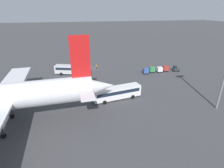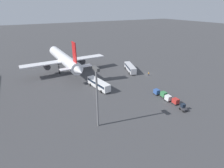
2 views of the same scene
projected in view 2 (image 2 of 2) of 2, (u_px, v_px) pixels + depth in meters
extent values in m
plane|color=#424244|center=(147.00, 74.00, 83.49)|extent=(600.00, 600.00, 0.00)
cylinder|color=silver|center=(64.00, 58.00, 84.77)|extent=(37.75, 6.27, 5.08)
cone|color=silver|center=(54.00, 50.00, 100.55)|extent=(5.74, 5.00, 4.83)
cone|color=silver|center=(79.00, 71.00, 68.79)|extent=(6.75, 4.78, 4.57)
cube|color=silver|center=(41.00, 64.00, 78.36)|extent=(5.44, 17.45, 0.44)
cube|color=silver|center=(87.00, 58.00, 88.74)|extent=(5.44, 17.45, 0.44)
cube|color=red|center=(74.00, 52.00, 68.77)|extent=(3.77, 0.48, 8.13)
cube|color=silver|center=(76.00, 67.00, 70.96)|extent=(3.05, 13.28, 0.28)
cylinder|color=#38383D|center=(47.00, 66.00, 81.11)|extent=(4.60, 2.94, 2.79)
cylinder|color=#38383D|center=(81.00, 61.00, 89.09)|extent=(4.60, 2.94, 2.79)
cylinder|color=#38383D|center=(58.00, 61.00, 96.98)|extent=(0.50, 0.50, 4.06)
cylinder|color=black|center=(58.00, 64.00, 97.63)|extent=(0.92, 0.53, 0.90)
cylinder|color=#38383D|center=(59.00, 70.00, 83.63)|extent=(0.50, 0.50, 4.06)
cylinder|color=black|center=(60.00, 73.00, 84.27)|extent=(0.92, 0.53, 0.90)
cylinder|color=#38383D|center=(72.00, 67.00, 86.69)|extent=(0.50, 0.50, 4.06)
cylinder|color=black|center=(73.00, 70.00, 87.34)|extent=(0.92, 0.53, 0.90)
cube|color=silver|center=(130.00, 68.00, 86.79)|extent=(12.81, 6.59, 2.82)
cube|color=#192333|center=(130.00, 67.00, 86.59)|extent=(11.87, 6.31, 0.90)
cylinder|color=black|center=(125.00, 68.00, 90.62)|extent=(1.04, 0.60, 1.00)
cylinder|color=black|center=(131.00, 68.00, 91.09)|extent=(1.04, 0.60, 1.00)
cylinder|color=black|center=(129.00, 73.00, 83.61)|extent=(1.04, 0.60, 1.00)
cylinder|color=black|center=(135.00, 73.00, 84.08)|extent=(1.04, 0.60, 1.00)
cube|color=white|center=(99.00, 84.00, 68.78)|extent=(12.92, 4.65, 2.83)
cube|color=#192333|center=(99.00, 83.00, 68.58)|extent=(11.93, 4.54, 0.91)
cylinder|color=black|center=(90.00, 85.00, 71.38)|extent=(1.03, 0.45, 1.00)
cylinder|color=black|center=(96.00, 83.00, 72.99)|extent=(1.03, 0.45, 1.00)
cylinder|color=black|center=(101.00, 91.00, 65.69)|extent=(1.03, 0.45, 1.00)
cylinder|color=black|center=(107.00, 89.00, 67.30)|extent=(1.03, 0.45, 1.00)
cube|color=#333338|center=(183.00, 109.00, 54.38)|extent=(2.59, 1.70, 0.70)
cube|color=#192333|center=(183.00, 106.00, 54.37)|extent=(1.27, 1.34, 1.10)
cylinder|color=black|center=(180.00, 109.00, 55.04)|extent=(0.63, 0.32, 0.60)
cylinder|color=black|center=(183.00, 108.00, 55.45)|extent=(0.63, 0.32, 0.60)
cylinder|color=black|center=(183.00, 111.00, 53.59)|extent=(0.63, 0.32, 0.60)
cylinder|color=black|center=(187.00, 111.00, 54.00)|extent=(0.63, 0.32, 0.60)
cylinder|color=#1E1E2D|center=(149.00, 75.00, 81.89)|extent=(0.32, 0.32, 0.85)
cylinder|color=orange|center=(149.00, 73.00, 81.58)|extent=(0.38, 0.38, 0.65)
sphere|color=tan|center=(149.00, 72.00, 81.40)|extent=(0.24, 0.24, 0.24)
cube|color=#38383D|center=(175.00, 103.00, 57.99)|extent=(2.05, 1.74, 0.10)
cube|color=#B72D28|center=(176.00, 101.00, 57.64)|extent=(1.95, 1.66, 1.60)
cylinder|color=black|center=(172.00, 103.00, 58.44)|extent=(0.36, 0.13, 0.36)
cylinder|color=black|center=(175.00, 102.00, 58.97)|extent=(0.36, 0.13, 0.36)
cylinder|color=black|center=(175.00, 105.00, 57.20)|extent=(0.36, 0.13, 0.36)
cylinder|color=black|center=(178.00, 104.00, 57.73)|extent=(0.36, 0.13, 0.36)
cube|color=#38383D|center=(168.00, 100.00, 59.94)|extent=(2.05, 1.74, 0.10)
cube|color=silver|center=(168.00, 98.00, 59.59)|extent=(1.95, 1.66, 1.60)
cylinder|color=black|center=(165.00, 100.00, 60.39)|extent=(0.36, 0.13, 0.36)
cylinder|color=black|center=(168.00, 99.00, 60.92)|extent=(0.36, 0.13, 0.36)
cylinder|color=black|center=(168.00, 102.00, 59.15)|extent=(0.36, 0.13, 0.36)
cylinder|color=black|center=(171.00, 101.00, 59.68)|extent=(0.36, 0.13, 0.36)
cube|color=#38383D|center=(163.00, 96.00, 62.43)|extent=(2.05, 1.74, 0.10)
cube|color=#38844C|center=(164.00, 94.00, 62.08)|extent=(1.95, 1.66, 1.60)
cylinder|color=black|center=(160.00, 96.00, 62.88)|extent=(0.36, 0.13, 0.36)
cylinder|color=black|center=(163.00, 95.00, 63.41)|extent=(0.36, 0.13, 0.36)
cylinder|color=black|center=(163.00, 98.00, 61.64)|extent=(0.36, 0.13, 0.36)
cylinder|color=black|center=(166.00, 97.00, 62.17)|extent=(0.36, 0.13, 0.36)
cube|color=#38383D|center=(156.00, 94.00, 64.29)|extent=(2.05, 1.74, 0.10)
cube|color=#33569E|center=(157.00, 92.00, 63.94)|extent=(1.95, 1.66, 1.60)
cylinder|color=black|center=(154.00, 94.00, 64.74)|extent=(0.36, 0.13, 0.36)
cylinder|color=black|center=(156.00, 93.00, 65.27)|extent=(0.36, 0.13, 0.36)
cylinder|color=black|center=(156.00, 95.00, 63.50)|extent=(0.36, 0.13, 0.36)
cylinder|color=black|center=(159.00, 95.00, 64.03)|extent=(0.36, 0.13, 0.36)
cylinder|color=slate|center=(97.00, 100.00, 44.49)|extent=(0.50, 0.50, 16.02)
cube|color=#4C4C4C|center=(96.00, 69.00, 41.05)|extent=(2.80, 0.70, 0.80)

